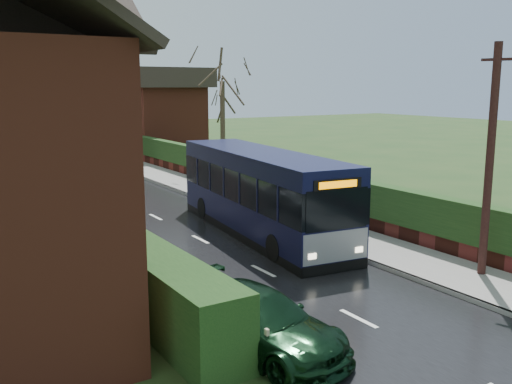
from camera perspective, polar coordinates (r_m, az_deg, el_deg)
ground at (r=14.91m, az=4.97°, el=-10.01°), size 140.00×140.00×0.00m
road at (r=23.32m, az=-10.00°, el=-2.51°), size 6.00×100.00×0.02m
pavement at (r=25.17m, az=-1.01°, el=-1.25°), size 2.50×100.00×0.14m
kerb_right at (r=24.58m, az=-3.41°, el=-1.55°), size 0.12×100.00×0.14m
kerb_left at (r=22.39m, az=-17.25°, el=-3.28°), size 0.12×100.00×0.10m
front_hedge at (r=17.31m, az=-15.78°, el=-4.66°), size 1.20×16.00×1.60m
picket_fence at (r=17.61m, az=-13.37°, el=-5.47°), size 0.10×16.00×0.90m
right_wall_hedge at (r=25.81m, az=1.93°, el=1.20°), size 0.60×50.00×1.80m
bus at (r=20.12m, az=0.51°, el=-0.18°), size 3.39×9.98×2.97m
car_silver at (r=21.59m, az=-16.16°, el=-2.12°), size 1.85×3.87×1.28m
car_green at (r=11.66m, az=0.14°, el=-12.78°), size 2.53×4.46×1.22m
car_distant at (r=56.69m, az=-21.46°, el=5.19°), size 2.55×3.86×1.20m
bus_stop_sign at (r=18.93m, az=9.81°, el=-0.38°), size 0.18×0.38×2.55m
telegraph_pole at (r=16.40m, az=22.33°, el=2.72°), size 0.30×0.80×6.35m
tree_right_far at (r=34.24m, az=-3.41°, el=11.62°), size 4.06×4.06×7.83m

